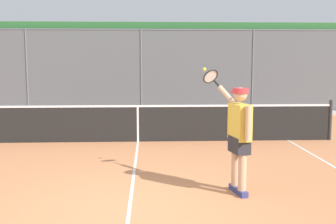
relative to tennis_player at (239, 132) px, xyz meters
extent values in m
plane|color=#C67A4C|center=(1.71, 0.66, -1.00)|extent=(60.00, 60.00, 0.00)
cube|color=white|center=(1.71, -1.34, -1.00)|extent=(0.05, 5.89, 0.01)
cylinder|color=#565B60|center=(-2.59, -9.48, 0.64)|extent=(0.07, 0.07, 3.29)
cylinder|color=#565B60|center=(1.71, -9.48, 0.64)|extent=(0.07, 0.07, 3.29)
cylinder|color=#565B60|center=(6.00, -9.48, 0.64)|extent=(0.07, 0.07, 3.29)
cylinder|color=#565B60|center=(1.71, -9.48, 2.25)|extent=(17.19, 0.05, 0.05)
cube|color=#565B60|center=(1.71, -9.48, 0.64)|extent=(17.19, 0.02, 3.29)
cube|color=#2D6B33|center=(1.71, -10.13, 0.78)|extent=(20.19, 0.90, 3.56)
cube|color=#ADADA8|center=(1.71, -9.30, -0.93)|extent=(18.19, 0.18, 0.15)
cylinder|color=#2D2D2D|center=(-3.40, -4.28, -0.47)|extent=(0.09, 0.09, 1.07)
cube|color=black|center=(1.71, -4.28, -0.55)|extent=(10.14, 0.02, 0.91)
cube|color=white|center=(1.71, -4.28, -0.07)|extent=(10.14, 0.04, 0.05)
cube|color=white|center=(1.71, -4.28, -0.55)|extent=(0.05, 0.04, 0.91)
cube|color=navy|center=(-0.04, 0.15, -0.96)|extent=(0.16, 0.28, 0.09)
cylinder|color=tan|center=(-0.04, 0.15, -0.52)|extent=(0.13, 0.13, 0.79)
cube|color=navy|center=(0.02, -0.11, -0.96)|extent=(0.16, 0.28, 0.09)
cylinder|color=tan|center=(0.02, -0.11, -0.52)|extent=(0.13, 0.13, 0.79)
cube|color=#28282D|center=(-0.01, 0.02, -0.21)|extent=(0.30, 0.45, 0.26)
cube|color=gold|center=(-0.01, 0.02, 0.16)|extent=(0.30, 0.52, 0.57)
cylinder|color=tan|center=(-0.07, 0.31, 0.18)|extent=(0.08, 0.08, 0.52)
cylinder|color=tan|center=(0.13, -0.42, 0.55)|extent=(0.26, 0.38, 0.29)
sphere|color=tan|center=(-0.01, 0.02, 0.59)|extent=(0.22, 0.22, 0.22)
cylinder|color=red|center=(-0.01, 0.02, 0.65)|extent=(0.30, 0.30, 0.08)
cube|color=red|center=(0.02, -0.10, 0.62)|extent=(0.22, 0.23, 0.02)
cylinder|color=black|center=(0.25, -0.63, 0.72)|extent=(0.11, 0.16, 0.13)
torus|color=black|center=(0.34, -0.79, 0.84)|extent=(0.35, 0.30, 0.26)
cylinder|color=silver|center=(0.34, -0.79, 0.84)|extent=(0.29, 0.24, 0.21)
sphere|color=#CCDB33|center=(0.43, -0.95, 0.96)|extent=(0.07, 0.07, 0.07)
camera|label=1|loc=(1.42, 6.39, 1.13)|focal=44.26mm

